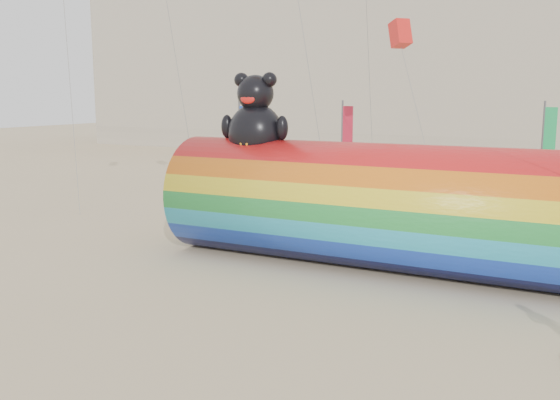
% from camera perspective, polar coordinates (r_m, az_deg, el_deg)
% --- Properties ---
extents(ground, '(160.00, 160.00, 0.00)m').
position_cam_1_polar(ground, '(18.05, -3.63, -8.12)').
color(ground, '#CCB58C').
rests_on(ground, ground).
extents(hotel_building, '(60.40, 15.40, 20.60)m').
position_cam_1_polar(hotel_building, '(64.35, 8.57, 13.81)').
color(hotel_building, '#B7AD99').
rests_on(hotel_building, ground).
extents(windsock_assembly, '(13.74, 4.19, 6.34)m').
position_cam_1_polar(windsock_assembly, '(20.06, 8.59, -0.22)').
color(windsock_assembly, red).
rests_on(windsock_assembly, ground).
extents(festival_banners, '(15.12, 4.53, 5.20)m').
position_cam_1_polar(festival_banners, '(32.53, 8.58, 4.48)').
color(festival_banners, '#59595E').
rests_on(festival_banners, ground).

